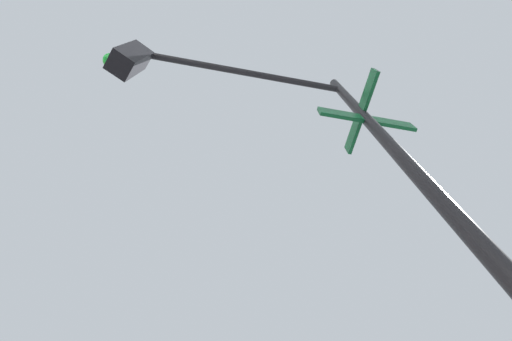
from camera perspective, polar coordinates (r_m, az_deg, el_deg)
traffic_signal_near at (r=3.45m, az=-0.63°, el=12.36°), size 1.91×3.28×6.00m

